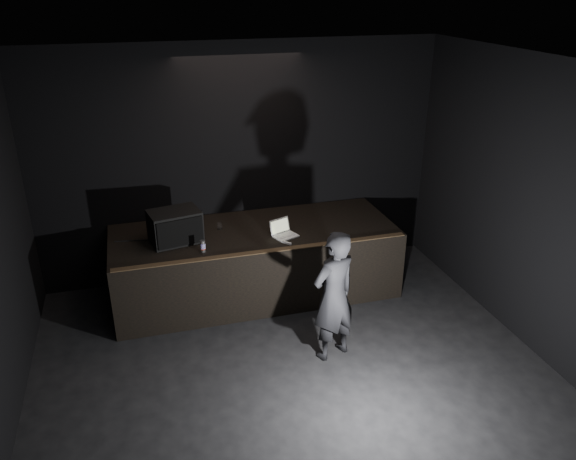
# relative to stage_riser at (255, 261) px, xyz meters

# --- Properties ---
(ground) EXTENTS (7.00, 7.00, 0.00)m
(ground) POSITION_rel_stage_riser_xyz_m (0.00, -2.73, -0.50)
(ground) COLOR black
(ground) RESTS_ON ground
(room_walls) EXTENTS (6.10, 7.10, 3.52)m
(room_walls) POSITION_rel_stage_riser_xyz_m (0.00, -2.73, 1.52)
(room_walls) COLOR black
(room_walls) RESTS_ON ground
(stage_riser) EXTENTS (4.00, 1.50, 1.00)m
(stage_riser) POSITION_rel_stage_riser_xyz_m (0.00, 0.00, 0.00)
(stage_riser) COLOR black
(stage_riser) RESTS_ON ground
(riser_lip) EXTENTS (3.92, 0.10, 0.01)m
(riser_lip) POSITION_rel_stage_riser_xyz_m (0.00, -0.71, 0.51)
(riser_lip) COLOR brown
(riser_lip) RESTS_ON stage_riser
(stage_monitor) EXTENTS (0.74, 0.60, 0.44)m
(stage_monitor) POSITION_rel_stage_riser_xyz_m (-1.10, -0.07, 0.72)
(stage_monitor) COLOR black
(stage_monitor) RESTS_ON stage_riser
(cable) EXTENTS (0.85, 0.15, 0.02)m
(cable) POSITION_rel_stage_riser_xyz_m (-1.49, 0.06, 0.51)
(cable) COLOR black
(cable) RESTS_ON stage_riser
(laptop) EXTENTS (0.40, 0.38, 0.22)m
(laptop) POSITION_rel_stage_riser_xyz_m (0.34, -0.29, 0.56)
(laptop) COLOR white
(laptop) RESTS_ON stage_riser
(beer_can) EXTENTS (0.07, 0.07, 0.16)m
(beer_can) POSITION_rel_stage_riser_xyz_m (-0.80, -0.49, 0.58)
(beer_can) COLOR silver
(beer_can) RESTS_ON stage_riser
(plastic_cup) EXTENTS (0.07, 0.07, 0.09)m
(plastic_cup) POSITION_rel_stage_riser_xyz_m (-0.47, 0.17, 0.55)
(plastic_cup) COLOR white
(plastic_cup) RESTS_ON stage_riser
(wii_remote) EXTENTS (0.11, 0.13, 0.03)m
(wii_remote) POSITION_rel_stage_riser_xyz_m (0.32, -0.56, 0.51)
(wii_remote) COLOR white
(wii_remote) RESTS_ON stage_riser
(person) EXTENTS (0.71, 0.59, 1.66)m
(person) POSITION_rel_stage_riser_xyz_m (0.56, -1.74, 0.33)
(person) COLOR black
(person) RESTS_ON ground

